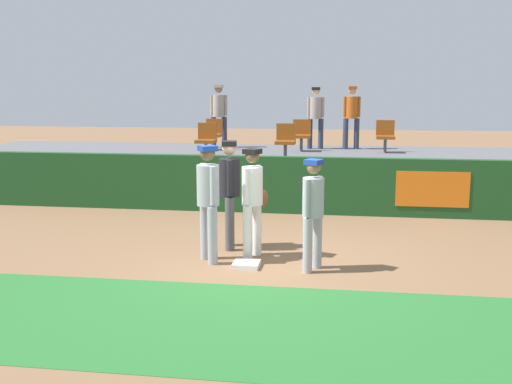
{
  "coord_description": "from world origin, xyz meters",
  "views": [
    {
      "loc": [
        1.3,
        -9.03,
        2.76
      ],
      "look_at": [
        -0.18,
        0.89,
        1.0
      ],
      "focal_mm": 42.75,
      "sensor_mm": 36.0,
      "label": 1
    }
  ],
  "objects_px": {
    "first_base": "(246,264)",
    "seat_back_center": "(302,133)",
    "player_runner_visitor": "(208,195)",
    "seat_back_left": "(213,132)",
    "player_umpire": "(229,187)",
    "spectator_hooded": "(352,113)",
    "player_fielder_home": "(253,195)",
    "spectator_casual": "(316,113)",
    "seat_back_right": "(385,134)",
    "seat_front_center": "(286,139)",
    "spectator_capped": "(219,111)",
    "seat_front_left": "(206,138)",
    "player_coach_visitor": "(313,207)"
  },
  "relations": [
    {
      "from": "seat_front_left",
      "to": "spectator_casual",
      "type": "relative_size",
      "value": 0.5
    },
    {
      "from": "seat_back_left",
      "to": "spectator_capped",
      "type": "xyz_separation_m",
      "value": [
        0.01,
        0.66,
        0.55
      ]
    },
    {
      "from": "player_umpire",
      "to": "spectator_capped",
      "type": "distance_m",
      "value": 7.21
    },
    {
      "from": "first_base",
      "to": "seat_front_left",
      "type": "distance_m",
      "value": 6.06
    },
    {
      "from": "seat_back_left",
      "to": "seat_front_center",
      "type": "relative_size",
      "value": 1.0
    },
    {
      "from": "seat_back_left",
      "to": "seat_back_right",
      "type": "distance_m",
      "value": 4.6
    },
    {
      "from": "first_base",
      "to": "player_umpire",
      "type": "xyz_separation_m",
      "value": [
        -0.47,
        1.07,
        1.03
      ]
    },
    {
      "from": "seat_back_right",
      "to": "seat_front_center",
      "type": "bearing_deg",
      "value": -143.61
    },
    {
      "from": "first_base",
      "to": "player_coach_visitor",
      "type": "distance_m",
      "value": 1.38
    },
    {
      "from": "first_base",
      "to": "seat_back_center",
      "type": "bearing_deg",
      "value": 87.79
    },
    {
      "from": "player_runner_visitor",
      "to": "seat_front_left",
      "type": "xyz_separation_m",
      "value": [
        -1.26,
        5.34,
        0.42
      ]
    },
    {
      "from": "player_coach_visitor",
      "to": "seat_front_center",
      "type": "distance_m",
      "value": 5.68
    },
    {
      "from": "seat_front_left",
      "to": "spectator_hooded",
      "type": "height_order",
      "value": "spectator_hooded"
    },
    {
      "from": "player_fielder_home",
      "to": "seat_back_left",
      "type": "height_order",
      "value": "seat_back_left"
    },
    {
      "from": "seat_front_center",
      "to": "player_umpire",
      "type": "bearing_deg",
      "value": -96.37
    },
    {
      "from": "player_runner_visitor",
      "to": "seat_back_left",
      "type": "distance_m",
      "value": 7.31
    },
    {
      "from": "seat_front_center",
      "to": "spectator_hooded",
      "type": "bearing_deg",
      "value": 58.58
    },
    {
      "from": "player_fielder_home",
      "to": "spectator_casual",
      "type": "distance_m",
      "value": 7.55
    },
    {
      "from": "first_base",
      "to": "player_fielder_home",
      "type": "bearing_deg",
      "value": 88.76
    },
    {
      "from": "player_coach_visitor",
      "to": "seat_back_center",
      "type": "bearing_deg",
      "value": -148.25
    },
    {
      "from": "player_fielder_home",
      "to": "seat_front_left",
      "type": "xyz_separation_m",
      "value": [
        -1.91,
        4.99,
        0.47
      ]
    },
    {
      "from": "spectator_casual",
      "to": "player_coach_visitor",
      "type": "bearing_deg",
      "value": 92.62
    },
    {
      "from": "player_fielder_home",
      "to": "player_umpire",
      "type": "bearing_deg",
      "value": -115.88
    },
    {
      "from": "spectator_casual",
      "to": "spectator_hooded",
      "type": "bearing_deg",
      "value": -175.37
    },
    {
      "from": "first_base",
      "to": "seat_front_left",
      "type": "xyz_separation_m",
      "value": [
        -1.9,
        5.56,
        1.45
      ]
    },
    {
      "from": "player_runner_visitor",
      "to": "seat_front_center",
      "type": "height_order",
      "value": "seat_front_center"
    },
    {
      "from": "player_coach_visitor",
      "to": "seat_back_right",
      "type": "height_order",
      "value": "seat_back_right"
    },
    {
      "from": "seat_back_right",
      "to": "seat_front_left",
      "type": "bearing_deg",
      "value": -157.66
    },
    {
      "from": "player_umpire",
      "to": "seat_back_left",
      "type": "height_order",
      "value": "seat_back_left"
    },
    {
      "from": "player_umpire",
      "to": "first_base",
      "type": "bearing_deg",
      "value": 11.96
    },
    {
      "from": "first_base",
      "to": "player_runner_visitor",
      "type": "relative_size",
      "value": 0.22
    },
    {
      "from": "player_runner_visitor",
      "to": "seat_front_left",
      "type": "distance_m",
      "value": 5.51
    },
    {
      "from": "seat_front_left",
      "to": "spectator_casual",
      "type": "xyz_separation_m",
      "value": [
        2.52,
        2.47,
        0.51
      ]
    },
    {
      "from": "player_umpire",
      "to": "spectator_hooded",
      "type": "bearing_deg",
      "value": 152.09
    },
    {
      "from": "player_runner_visitor",
      "to": "spectator_capped",
      "type": "relative_size",
      "value": 1.05
    },
    {
      "from": "seat_back_center",
      "to": "spectator_casual",
      "type": "xyz_separation_m",
      "value": [
        0.33,
        0.67,
        0.51
      ]
    },
    {
      "from": "seat_front_left",
      "to": "seat_front_center",
      "type": "bearing_deg",
      "value": 0.0
    },
    {
      "from": "player_fielder_home",
      "to": "seat_back_left",
      "type": "distance_m",
      "value": 7.13
    },
    {
      "from": "player_coach_visitor",
      "to": "player_fielder_home",
      "type": "bearing_deg",
      "value": -94.31
    },
    {
      "from": "player_runner_visitor",
      "to": "player_umpire",
      "type": "relative_size",
      "value": 1.0
    },
    {
      "from": "first_base",
      "to": "spectator_casual",
      "type": "bearing_deg",
      "value": 85.62
    },
    {
      "from": "player_umpire",
      "to": "seat_back_center",
      "type": "distance_m",
      "value": 6.36
    },
    {
      "from": "spectator_hooded",
      "to": "spectator_casual",
      "type": "distance_m",
      "value": 0.99
    },
    {
      "from": "first_base",
      "to": "spectator_casual",
      "type": "distance_m",
      "value": 8.29
    },
    {
      "from": "seat_front_left",
      "to": "seat_back_center",
      "type": "height_order",
      "value": "same"
    },
    {
      "from": "seat_back_left",
      "to": "spectator_capped",
      "type": "distance_m",
      "value": 0.85
    },
    {
      "from": "player_umpire",
      "to": "spectator_casual",
      "type": "bearing_deg",
      "value": 159.58
    },
    {
      "from": "spectator_hooded",
      "to": "seat_back_right",
      "type": "bearing_deg",
      "value": 130.18
    },
    {
      "from": "seat_back_left",
      "to": "seat_front_center",
      "type": "distance_m",
      "value": 2.81
    },
    {
      "from": "seat_back_right",
      "to": "spectator_capped",
      "type": "xyz_separation_m",
      "value": [
        -4.59,
        0.66,
        0.54
      ]
    }
  ]
}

